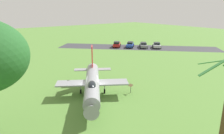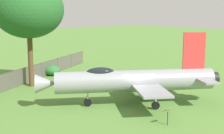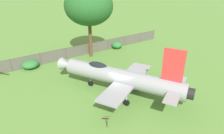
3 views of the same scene
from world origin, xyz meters
name	(u,v)px [view 2 (image 2 of 3)]	position (x,y,z in m)	size (l,w,h in m)	color
ground_plane	(135,104)	(0.00, 0.00, 0.00)	(200.00, 200.00, 0.00)	#568438
display_jet	(131,80)	(0.30, -0.19, 1.94)	(13.03, 9.95, 5.59)	gray
shade_tree	(28,10)	(3.16, -11.05, 7.32)	(6.70, 6.48, 10.03)	brown
perimeter_fence	(11,80)	(5.21, -11.18, 0.90)	(28.45, 16.66, 1.69)	#4C4238
shrub_by_tree	(52,70)	(-1.12, -14.53, 0.58)	(1.83, 2.10, 1.15)	#2D7033
info_plaque	(168,112)	(1.75, 4.73, 0.85)	(0.62, 0.43, 1.14)	#333333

